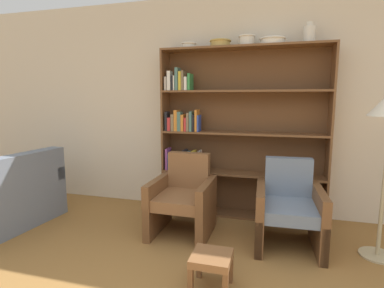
% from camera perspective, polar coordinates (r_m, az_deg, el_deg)
% --- Properties ---
extents(wall_back, '(12.00, 0.06, 2.75)m').
position_cam_1_polar(wall_back, '(3.90, 9.65, 7.03)').
color(wall_back, beige).
rests_on(wall_back, ground).
extents(bookshelf, '(2.02, 0.30, 2.09)m').
position_cam_1_polar(bookshelf, '(3.78, 6.64, 1.11)').
color(bookshelf, brown).
rests_on(bookshelf, ground).
extents(bowl_terracotta, '(0.19, 0.19, 0.07)m').
position_cam_1_polar(bowl_terracotta, '(3.89, -0.63, 18.29)').
color(bowl_terracotta, silver).
rests_on(bowl_terracotta, bookshelf).
extents(bowl_stoneware, '(0.26, 0.26, 0.08)m').
position_cam_1_polar(bowl_stoneware, '(3.80, 5.42, 18.58)').
color(bowl_stoneware, tan).
rests_on(bowl_stoneware, bookshelf).
extents(bowl_slate, '(0.20, 0.20, 0.12)m').
position_cam_1_polar(bowl_slate, '(3.76, 10.39, 18.90)').
color(bowl_slate, silver).
rests_on(bowl_slate, bookshelf).
extents(bowl_copper, '(0.30, 0.30, 0.08)m').
position_cam_1_polar(bowl_copper, '(3.74, 15.10, 18.43)').
color(bowl_copper, silver).
rests_on(bowl_copper, bookshelf).
extents(vase_tall, '(0.13, 0.13, 0.23)m').
position_cam_1_polar(vase_tall, '(3.77, 21.44, 18.92)').
color(vase_tall, silver).
rests_on(vase_tall, bookshelf).
extents(armchair_leather, '(0.64, 0.68, 0.86)m').
position_cam_1_polar(armchair_leather, '(3.37, -1.67, -10.33)').
color(armchair_leather, brown).
rests_on(armchair_leather, ground).
extents(armchair_cushioned, '(0.66, 0.70, 0.86)m').
position_cam_1_polar(armchair_cushioned, '(3.24, 17.94, -11.56)').
color(armchair_cushioned, brown).
rests_on(armchair_cushioned, ground).
extents(footstool, '(0.30, 0.30, 0.29)m').
position_cam_1_polar(footstool, '(2.49, 3.73, -21.47)').
color(footstool, brown).
rests_on(footstool, ground).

